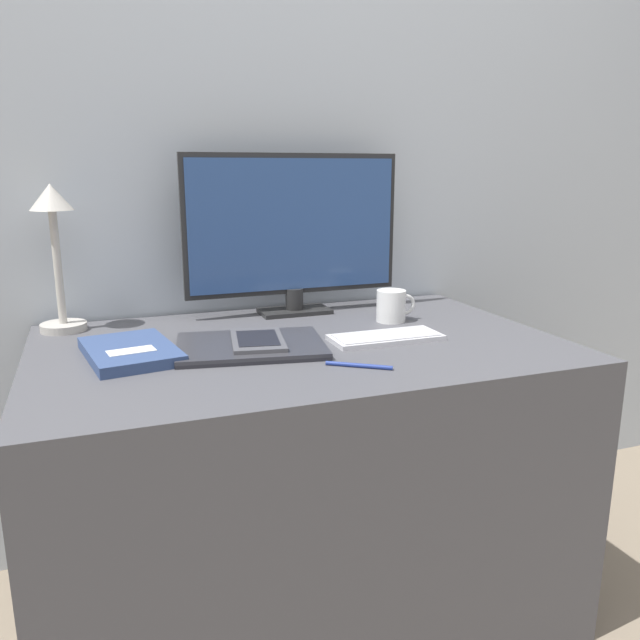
{
  "coord_description": "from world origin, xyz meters",
  "views": [
    {
      "loc": [
        -0.46,
        -1.23,
        1.12
      ],
      "look_at": [
        0.04,
        0.11,
        0.77
      ],
      "focal_mm": 35.0,
      "sensor_mm": 36.0,
      "label": 1
    }
  ],
  "objects_px": {
    "monitor": "(293,231)",
    "notebook": "(130,351)",
    "pen": "(359,365)",
    "keyboard": "(386,337)",
    "laptop": "(251,346)",
    "ereader": "(258,340)",
    "coffee_mug": "(392,306)",
    "desk_lamp": "(55,237)"
  },
  "relations": [
    {
      "from": "ereader",
      "to": "notebook",
      "type": "xyz_separation_m",
      "value": [
        -0.28,
        0.04,
        -0.01
      ]
    },
    {
      "from": "keyboard",
      "to": "notebook",
      "type": "height_order",
      "value": "notebook"
    },
    {
      "from": "pen",
      "to": "ereader",
      "type": "bearing_deg",
      "value": 127.84
    },
    {
      "from": "desk_lamp",
      "to": "monitor",
      "type": "bearing_deg",
      "value": -1.16
    },
    {
      "from": "monitor",
      "to": "notebook",
      "type": "relative_size",
      "value": 2.1
    },
    {
      "from": "monitor",
      "to": "notebook",
      "type": "distance_m",
      "value": 0.6
    },
    {
      "from": "desk_lamp",
      "to": "pen",
      "type": "distance_m",
      "value": 0.84
    },
    {
      "from": "laptop",
      "to": "notebook",
      "type": "xyz_separation_m",
      "value": [
        -0.26,
        0.04,
        0.0
      ]
    },
    {
      "from": "notebook",
      "to": "pen",
      "type": "distance_m",
      "value": 0.51
    },
    {
      "from": "keyboard",
      "to": "ereader",
      "type": "xyz_separation_m",
      "value": [
        -0.31,
        0.03,
        0.01
      ]
    },
    {
      "from": "coffee_mug",
      "to": "pen",
      "type": "relative_size",
      "value": 0.92
    },
    {
      "from": "laptop",
      "to": "desk_lamp",
      "type": "height_order",
      "value": "desk_lamp"
    },
    {
      "from": "keyboard",
      "to": "monitor",
      "type": "bearing_deg",
      "value": 108.22
    },
    {
      "from": "ereader",
      "to": "keyboard",
      "type": "bearing_deg",
      "value": -6.28
    },
    {
      "from": "ereader",
      "to": "coffee_mug",
      "type": "height_order",
      "value": "coffee_mug"
    },
    {
      "from": "keyboard",
      "to": "notebook",
      "type": "relative_size",
      "value": 0.92
    },
    {
      "from": "desk_lamp",
      "to": "ereader",
      "type": "bearing_deg",
      "value": -38.3
    },
    {
      "from": "ereader",
      "to": "coffee_mug",
      "type": "relative_size",
      "value": 1.9
    },
    {
      "from": "desk_lamp",
      "to": "coffee_mug",
      "type": "height_order",
      "value": "desk_lamp"
    },
    {
      "from": "monitor",
      "to": "pen",
      "type": "bearing_deg",
      "value": -93.31
    },
    {
      "from": "laptop",
      "to": "desk_lamp",
      "type": "relative_size",
      "value": 1.0
    },
    {
      "from": "laptop",
      "to": "notebook",
      "type": "relative_size",
      "value": 1.26
    },
    {
      "from": "monitor",
      "to": "notebook",
      "type": "height_order",
      "value": "monitor"
    },
    {
      "from": "notebook",
      "to": "laptop",
      "type": "bearing_deg",
      "value": -7.73
    },
    {
      "from": "keyboard",
      "to": "coffee_mug",
      "type": "xyz_separation_m",
      "value": [
        0.1,
        0.17,
        0.04
      ]
    },
    {
      "from": "monitor",
      "to": "pen",
      "type": "height_order",
      "value": "monitor"
    },
    {
      "from": "laptop",
      "to": "ereader",
      "type": "relative_size",
      "value": 1.74
    },
    {
      "from": "keyboard",
      "to": "desk_lamp",
      "type": "xyz_separation_m",
      "value": [
        -0.74,
        0.37,
        0.23
      ]
    },
    {
      "from": "monitor",
      "to": "laptop",
      "type": "relative_size",
      "value": 1.67
    },
    {
      "from": "monitor",
      "to": "ereader",
      "type": "height_order",
      "value": "monitor"
    },
    {
      "from": "notebook",
      "to": "pen",
      "type": "bearing_deg",
      "value": -29.08
    },
    {
      "from": "laptop",
      "to": "desk_lamp",
      "type": "bearing_deg",
      "value": 140.69
    },
    {
      "from": "monitor",
      "to": "notebook",
      "type": "bearing_deg",
      "value": -148.86
    },
    {
      "from": "pen",
      "to": "coffee_mug",
      "type": "bearing_deg",
      "value": 54.11
    },
    {
      "from": "notebook",
      "to": "pen",
      "type": "xyz_separation_m",
      "value": [
        0.44,
        -0.25,
        -0.01
      ]
    },
    {
      "from": "monitor",
      "to": "keyboard",
      "type": "relative_size",
      "value": 2.28
    },
    {
      "from": "ereader",
      "to": "pen",
      "type": "height_order",
      "value": "ereader"
    },
    {
      "from": "keyboard",
      "to": "desk_lamp",
      "type": "height_order",
      "value": "desk_lamp"
    },
    {
      "from": "keyboard",
      "to": "laptop",
      "type": "distance_m",
      "value": 0.33
    },
    {
      "from": "keyboard",
      "to": "ereader",
      "type": "height_order",
      "value": "ereader"
    },
    {
      "from": "coffee_mug",
      "to": "pen",
      "type": "distance_m",
      "value": 0.43
    },
    {
      "from": "laptop",
      "to": "ereader",
      "type": "height_order",
      "value": "ereader"
    }
  ]
}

